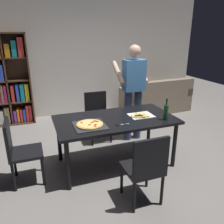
{
  "coord_description": "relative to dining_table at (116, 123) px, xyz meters",
  "views": [
    {
      "loc": [
        -1.13,
        -2.9,
        1.94
      ],
      "look_at": [
        0.0,
        0.15,
        0.8
      ],
      "focal_mm": 36.38,
      "sensor_mm": 36.0,
      "label": 1
    }
  ],
  "objects": [
    {
      "name": "pepperoni_pizza_on_tray",
      "position": [
        -0.43,
        -0.14,
        0.09
      ],
      "size": [
        0.42,
        0.42,
        0.04
      ],
      "color": "#2D2D33",
      "rests_on": "dining_table"
    },
    {
      "name": "wine_bottle",
      "position": [
        0.66,
        -0.3,
        0.19
      ],
      "size": [
        0.07,
        0.07,
        0.32
      ],
      "color": "#194723",
      "rests_on": "dining_table"
    },
    {
      "name": "ground_plane",
      "position": [
        0.0,
        0.0,
        -0.68
      ],
      "size": [
        12.0,
        12.0,
        0.0
      ],
      "primitive_type": "plane",
      "color": "gray"
    },
    {
      "name": "couch",
      "position": [
        1.9,
        1.99,
        -0.38
      ],
      "size": [
        1.74,
        0.93,
        0.85
      ],
      "color": "gray",
      "rests_on": "ground_plane"
    },
    {
      "name": "chair_left_end",
      "position": [
        -1.36,
        0.0,
        -0.17
      ],
      "size": [
        0.42,
        0.42,
        0.9
      ],
      "color": "black",
      "rests_on": "ground_plane"
    },
    {
      "name": "pizza_slices_on_towel",
      "position": [
        0.38,
        -0.05,
        0.08
      ],
      "size": [
        0.36,
        0.28,
        0.03
      ],
      "color": "white",
      "rests_on": "dining_table"
    },
    {
      "name": "person_serving_pizza",
      "position": [
        0.63,
        0.73,
        0.32
      ],
      "size": [
        0.55,
        0.54,
        1.75
      ],
      "color": "#38476B",
      "rests_on": "ground_plane"
    },
    {
      "name": "dining_table",
      "position": [
        0.0,
        0.0,
        0.0
      ],
      "size": [
        1.75,
        0.93,
        0.75
      ],
      "color": "black",
      "rests_on": "ground_plane"
    },
    {
      "name": "back_wall",
      "position": [
        0.0,
        2.6,
        0.72
      ],
      "size": [
        6.4,
        0.1,
        2.8
      ],
      "primitive_type": "cube",
      "color": "silver",
      "rests_on": "ground_plane"
    },
    {
      "name": "kitchen_scissors",
      "position": [
        -0.04,
        -0.26,
        0.08
      ],
      "size": [
        0.2,
        0.09,
        0.01
      ],
      "color": "silver",
      "rests_on": "dining_table"
    },
    {
      "name": "chair_far_side",
      "position": [
        0.0,
        0.95,
        -0.17
      ],
      "size": [
        0.42,
        0.42,
        0.9
      ],
      "color": "black",
      "rests_on": "ground_plane"
    },
    {
      "name": "chair_near_camera",
      "position": [
        -0.0,
        -0.95,
        -0.17
      ],
      "size": [
        0.42,
        0.42,
        0.9
      ],
      "color": "black",
      "rests_on": "ground_plane"
    }
  ]
}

